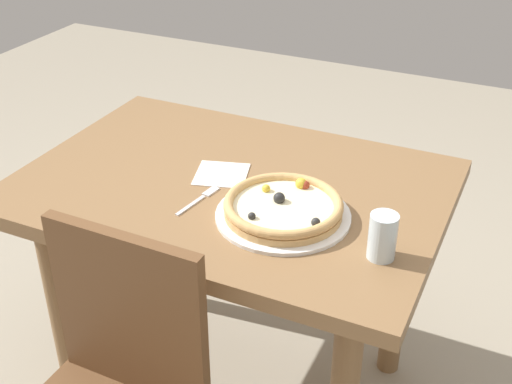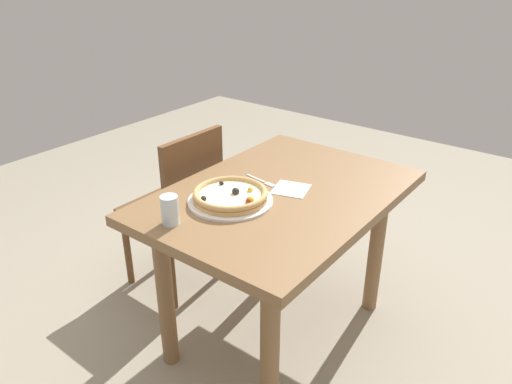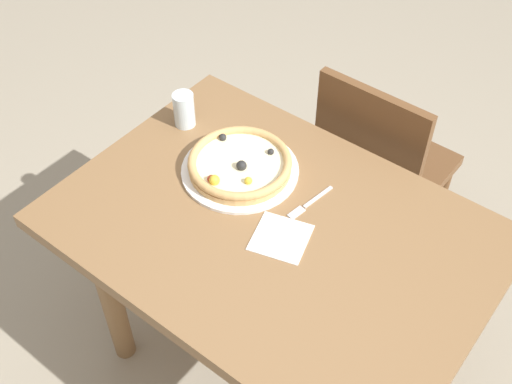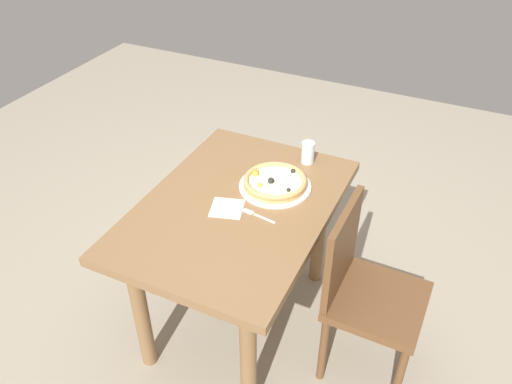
{
  "view_description": "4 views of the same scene",
  "coord_description": "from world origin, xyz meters",
  "px_view_note": "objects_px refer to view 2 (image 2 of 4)",
  "views": [
    {
      "loc": [
        0.72,
        -1.4,
        1.63
      ],
      "look_at": [
        0.1,
        -0.05,
        0.76
      ],
      "focal_mm": 47.11,
      "sensor_mm": 36.0,
      "label": 1
    },
    {
      "loc": [
        1.51,
        1.03,
        1.63
      ],
      "look_at": [
        0.1,
        -0.05,
        0.76
      ],
      "focal_mm": 34.8,
      "sensor_mm": 36.0,
      "label": 2
    },
    {
      "loc": [
        -0.64,
        0.89,
        2.01
      ],
      "look_at": [
        0.1,
        -0.05,
        0.76
      ],
      "focal_mm": 44.8,
      "sensor_mm": 36.0,
      "label": 3
    },
    {
      "loc": [
        -1.6,
        -0.85,
        2.14
      ],
      "look_at": [
        0.1,
        -0.05,
        0.76
      ],
      "focal_mm": 36.27,
      "sensor_mm": 36.0,
      "label": 4
    }
  ],
  "objects_px": {
    "plate": "(230,201)",
    "pizza": "(230,195)",
    "chair_near": "(179,205)",
    "drinking_glass": "(170,210)",
    "napkin": "(291,189)",
    "dining_table": "(280,216)",
    "fork": "(263,181)"
  },
  "relations": [
    {
      "from": "chair_near",
      "to": "napkin",
      "type": "relative_size",
      "value": 6.24
    },
    {
      "from": "dining_table",
      "to": "pizza",
      "type": "relative_size",
      "value": 3.86
    },
    {
      "from": "pizza",
      "to": "napkin",
      "type": "relative_size",
      "value": 2.1
    },
    {
      "from": "dining_table",
      "to": "drinking_glass",
      "type": "distance_m",
      "value": 0.52
    },
    {
      "from": "dining_table",
      "to": "drinking_glass",
      "type": "xyz_separation_m",
      "value": [
        0.46,
        -0.16,
        0.17
      ]
    },
    {
      "from": "dining_table",
      "to": "pizza",
      "type": "xyz_separation_m",
      "value": [
        0.2,
        -0.1,
        0.15
      ]
    },
    {
      "from": "plate",
      "to": "fork",
      "type": "distance_m",
      "value": 0.23
    },
    {
      "from": "chair_near",
      "to": "fork",
      "type": "distance_m",
      "value": 0.57
    },
    {
      "from": "plate",
      "to": "pizza",
      "type": "bearing_deg",
      "value": 89.55
    },
    {
      "from": "plate",
      "to": "drinking_glass",
      "type": "bearing_deg",
      "value": -12.73
    },
    {
      "from": "plate",
      "to": "pizza",
      "type": "xyz_separation_m",
      "value": [
        0.0,
        0.0,
        0.03
      ]
    },
    {
      "from": "chair_near",
      "to": "fork",
      "type": "relative_size",
      "value": 5.28
    },
    {
      "from": "plate",
      "to": "dining_table",
      "type": "bearing_deg",
      "value": 152.14
    },
    {
      "from": "dining_table",
      "to": "napkin",
      "type": "distance_m",
      "value": 0.13
    },
    {
      "from": "dining_table",
      "to": "chair_near",
      "type": "relative_size",
      "value": 1.3
    },
    {
      "from": "dining_table",
      "to": "pizza",
      "type": "bearing_deg",
      "value": -27.65
    },
    {
      "from": "pizza",
      "to": "fork",
      "type": "height_order",
      "value": "pizza"
    },
    {
      "from": "fork",
      "to": "napkin",
      "type": "height_order",
      "value": "fork"
    },
    {
      "from": "fork",
      "to": "napkin",
      "type": "xyz_separation_m",
      "value": [
        -0.01,
        0.14,
        -0.0
      ]
    },
    {
      "from": "fork",
      "to": "drinking_glass",
      "type": "distance_m",
      "value": 0.5
    },
    {
      "from": "pizza",
      "to": "drinking_glass",
      "type": "height_order",
      "value": "drinking_glass"
    },
    {
      "from": "dining_table",
      "to": "fork",
      "type": "bearing_deg",
      "value": -105.2
    },
    {
      "from": "dining_table",
      "to": "chair_near",
      "type": "height_order",
      "value": "chair_near"
    },
    {
      "from": "pizza",
      "to": "dining_table",
      "type": "bearing_deg",
      "value": 152.35
    },
    {
      "from": "drinking_glass",
      "to": "napkin",
      "type": "bearing_deg",
      "value": 159.59
    },
    {
      "from": "drinking_glass",
      "to": "plate",
      "type": "bearing_deg",
      "value": 167.27
    },
    {
      "from": "chair_near",
      "to": "drinking_glass",
      "type": "distance_m",
      "value": 0.72
    },
    {
      "from": "pizza",
      "to": "plate",
      "type": "bearing_deg",
      "value": -90.45
    },
    {
      "from": "pizza",
      "to": "drinking_glass",
      "type": "bearing_deg",
      "value": -12.92
    },
    {
      "from": "dining_table",
      "to": "napkin",
      "type": "height_order",
      "value": "napkin"
    },
    {
      "from": "pizza",
      "to": "drinking_glass",
      "type": "relative_size",
      "value": 2.67
    },
    {
      "from": "plate",
      "to": "napkin",
      "type": "relative_size",
      "value": 2.4
    }
  ]
}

